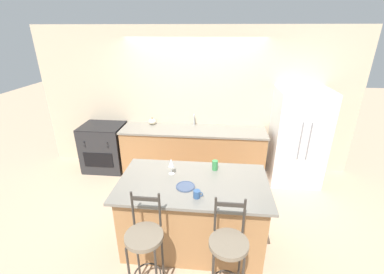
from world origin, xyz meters
The scene contains 14 objects.
ground_plane centered at (0.00, 0.00, 0.00)m, with size 18.00×18.00×0.00m, color tan.
wall_back centered at (0.00, 0.70, 1.35)m, with size 6.00×0.07×2.70m.
back_counter centered at (0.00, 0.38, 0.45)m, with size 2.69×0.69×0.90m.
sink_faucet centered at (0.00, 0.58, 1.04)m, with size 0.02×0.13×0.22m.
kitchen_island centered at (0.18, -1.44, 0.47)m, with size 1.81×1.02×0.93m.
refrigerator centered at (1.87, 0.31, 0.85)m, with size 0.87×0.78×1.71m.
oven_range centered at (-1.76, 0.36, 0.46)m, with size 0.79×0.67×0.92m.
bar_stool_near centered at (-0.24, -2.18, 0.63)m, with size 0.38×0.38×1.17m.
bar_stool_far centered at (0.59, -2.19, 0.63)m, with size 0.38×0.38×1.17m.
dinner_plate centered at (0.10, -1.55, 0.94)m, with size 0.22×0.22×0.02m.
wine_glass centered at (-0.12, -1.28, 1.08)m, with size 0.07×0.07×0.22m.
coffee_mug centered at (0.25, -1.74, 0.97)m, with size 0.11×0.08×0.09m.
tumbler_cup centered at (0.43, -1.12, 0.99)m, with size 0.07×0.07×0.13m.
pumpkin_decoration centered at (-0.82, 0.56, 0.96)m, with size 0.15×0.15×0.14m.
Camera 1 is at (0.42, -4.06, 2.63)m, focal length 24.00 mm.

